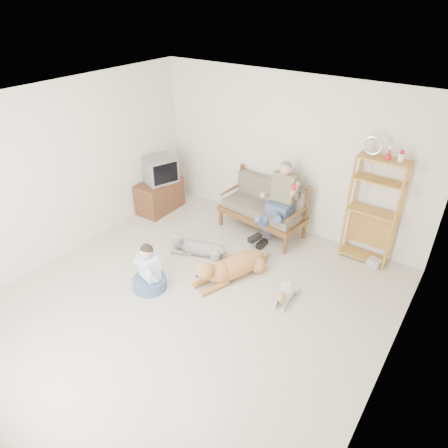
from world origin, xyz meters
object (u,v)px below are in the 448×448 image
Objects in this scene: loveseat at (264,206)px; golden_retriever at (230,268)px; etagere at (373,210)px; tv_stand at (160,196)px.

loveseat is 1.06× the size of golden_retriever.
etagere reaches higher than golden_retriever.
loveseat reaches higher than golden_retriever.
loveseat is 1.83m from etagere.
tv_stand is 2.54m from golden_retriever.
etagere reaches higher than tv_stand.
tv_stand is 0.62× the size of golden_retriever.
golden_retriever is (2.33, -0.99, -0.11)m from tv_stand.
loveseat is 1.55m from golden_retriever.
etagere is 1.38× the size of golden_retriever.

